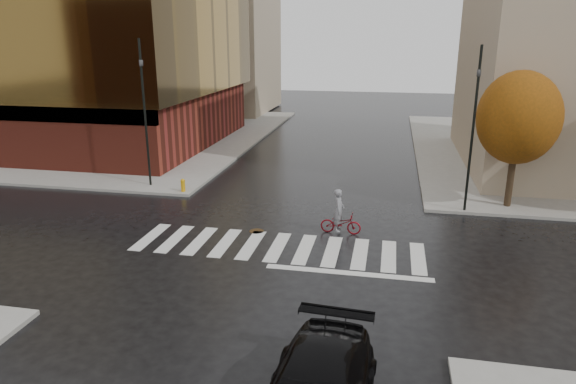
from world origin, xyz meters
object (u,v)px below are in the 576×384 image
traffic_light_nw (144,103)px  fire_hydrant (183,184)px  cyclist (340,218)px  traffic_light_ne (474,119)px

traffic_light_nw → fire_hydrant: (2.27, -0.81, -4.16)m
cyclist → fire_hydrant: 9.66m
cyclist → fire_hydrant: bearing=68.4°
cyclist → fire_hydrant: (-8.79, 4.00, -0.14)m
traffic_light_ne → fire_hydrant: bearing=23.9°
traffic_light_nw → traffic_light_ne: traffic_light_nw is taller
fire_hydrant → traffic_light_ne: bearing=-0.8°
traffic_light_ne → fire_hydrant: 14.91m
traffic_light_nw → fire_hydrant: traffic_light_nw is taller
traffic_light_nw → traffic_light_ne: size_ratio=1.03×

